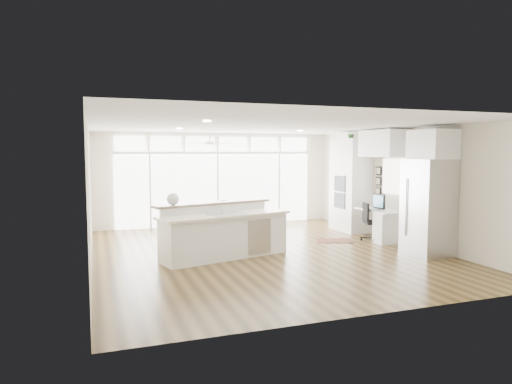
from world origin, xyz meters
name	(u,v)px	position (x,y,z in m)	size (l,w,h in m)	color
floor	(265,253)	(0.00, 0.00, -0.01)	(7.00, 8.00, 0.02)	#3C2A12
ceiling	(265,125)	(0.00, 0.00, 2.70)	(7.00, 8.00, 0.02)	silver
wall_back	(217,179)	(0.00, 4.00, 1.35)	(7.00, 0.04, 2.70)	silver
wall_front	(375,213)	(0.00, -4.00, 1.35)	(7.00, 0.04, 2.70)	silver
wall_left	(90,195)	(-3.50, 0.00, 1.35)	(0.04, 8.00, 2.70)	silver
wall_right	(403,186)	(3.50, 0.00, 1.35)	(0.04, 8.00, 2.70)	silver
glass_wall	(217,189)	(0.00, 3.94, 1.05)	(5.80, 0.06, 2.08)	white
transom_row	(217,144)	(0.00, 3.94, 2.38)	(5.90, 0.06, 0.40)	white
desk_window	(394,177)	(3.46, 0.30, 1.55)	(0.04, 0.85, 0.85)	white
ceiling_fan	(210,139)	(-0.50, 2.80, 2.48)	(1.16, 1.16, 0.32)	white
recessed_lights	(262,127)	(0.00, 0.20, 2.68)	(3.40, 3.00, 0.02)	beige
oven_cabinet	(350,185)	(3.17, 1.80, 1.25)	(0.64, 1.20, 2.50)	white
desk_nook	(381,225)	(3.13, 0.30, 0.38)	(0.72, 1.30, 0.76)	white
upper_cabinets	(384,143)	(3.17, 0.30, 2.35)	(0.64, 1.30, 0.64)	white
refrigerator	(428,207)	(3.11, -1.35, 1.00)	(0.76, 0.90, 2.00)	#B4B5B9
fridge_cabinet	(433,144)	(3.17, -1.35, 2.30)	(0.64, 0.90, 0.60)	white
framed_photos	(379,181)	(3.46, 0.92, 1.40)	(0.06, 0.22, 0.80)	black
kitchen_island	(225,231)	(-0.94, -0.16, 0.55)	(2.76, 1.04, 1.10)	white
rug	(334,241)	(2.03, 0.63, 0.01)	(0.85, 0.61, 0.01)	#3C1C13
office_chair	(374,222)	(2.96, 0.35, 0.46)	(0.47, 0.44, 0.91)	black
fishbowl	(173,199)	(-1.96, -0.02, 1.22)	(0.25, 0.25, 0.25)	white
monitor	(379,201)	(3.05, 0.30, 0.96)	(0.08, 0.48, 0.40)	black
keyboard	(373,209)	(2.88, 0.30, 0.77)	(0.12, 0.33, 0.02)	silver
potted_plant	(351,134)	(3.17, 1.80, 2.62)	(0.27, 0.30, 0.24)	#2F632A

